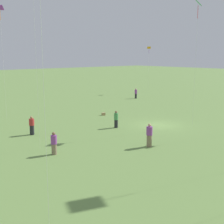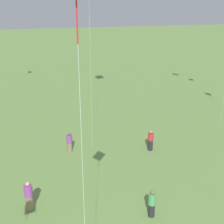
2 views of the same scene
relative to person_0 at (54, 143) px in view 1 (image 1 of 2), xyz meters
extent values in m
plane|color=#6B8E47|center=(-12.85, -1.20, -0.81)|extent=(240.00, 240.00, 0.00)
cylinder|color=#847056|center=(0.00, 0.00, -0.42)|extent=(0.45, 0.45, 0.78)
cylinder|color=purple|center=(0.00, 0.00, 0.29)|extent=(0.53, 0.53, 0.63)
sphere|color=brown|center=(0.00, 0.00, 0.73)|extent=(0.24, 0.24, 0.24)
cylinder|color=#232328|center=(-8.88, -3.22, -0.42)|extent=(0.39, 0.39, 0.79)
cylinder|color=#4C9956|center=(-8.88, -3.22, 0.30)|extent=(0.46, 0.46, 0.65)
sphere|color=brown|center=(-8.88, -3.22, 0.74)|extent=(0.24, 0.24, 0.24)
cylinder|color=#232328|center=(-24.99, -16.31, -0.43)|extent=(0.43, 0.43, 0.76)
cylinder|color=purple|center=(-24.99, -16.31, 0.28)|extent=(0.51, 0.51, 0.66)
sphere|color=beige|center=(-24.99, -16.31, 0.72)|extent=(0.24, 0.24, 0.24)
cylinder|color=#232328|center=(-1.43, -6.18, -0.38)|extent=(0.54, 0.54, 0.85)
cylinder|color=#B72D2D|center=(-1.43, -6.18, 0.34)|extent=(0.64, 0.64, 0.59)
sphere|color=#A87A56|center=(-1.43, -6.18, 0.75)|extent=(0.24, 0.24, 0.24)
cylinder|color=#847056|center=(-6.54, 3.22, -0.34)|extent=(0.51, 0.51, 0.94)
cylinder|color=purple|center=(-6.54, 3.22, 0.46)|extent=(0.61, 0.61, 0.66)
sphere|color=tan|center=(-6.54, 3.22, 0.91)|extent=(0.24, 0.24, 0.24)
cube|color=purple|center=(-2.95, -15.35, 11.21)|extent=(0.95, 0.94, 0.46)
cylinder|color=orange|center=(-2.95, -15.35, 10.44)|extent=(0.04, 0.04, 1.10)
cylinder|color=silver|center=(-2.95, -15.35, 5.20)|extent=(0.01, 0.01, 12.02)
cube|color=orange|center=(-32.76, -20.69, 7.45)|extent=(0.84, 0.83, 0.38)
cylinder|color=purple|center=(-32.76, -20.69, 6.85)|extent=(0.04, 0.04, 0.83)
cylinder|color=silver|center=(-32.76, -20.69, 3.32)|extent=(0.01, 0.01, 8.26)
cube|color=green|center=(-14.83, 1.49, 10.97)|extent=(1.01, 0.92, 0.59)
cylinder|color=red|center=(-14.83, 1.49, 10.14)|extent=(0.04, 0.04, 1.17)
cylinder|color=silver|center=(-14.83, 1.49, 5.08)|extent=(0.01, 0.01, 11.78)
cylinder|color=silver|center=(0.13, -1.84, 9.23)|extent=(0.01, 0.01, 20.09)
cube|color=#A58459|center=(-11.94, -8.83, -0.65)|extent=(0.49, 0.41, 0.31)
camera|label=1|loc=(11.03, 18.87, 6.28)|focal=50.00mm
camera|label=2|loc=(-21.99, 2.67, 10.54)|focal=50.00mm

